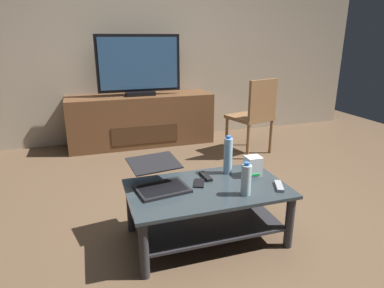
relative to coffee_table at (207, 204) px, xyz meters
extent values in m
plane|color=brown|center=(0.09, 0.20, -0.27)|extent=(7.68, 7.68, 0.00)
cube|color=#B2A38C|center=(0.09, 2.66, 1.13)|extent=(6.40, 0.12, 2.80)
cube|color=#2D383D|center=(0.00, 0.00, 0.11)|extent=(1.08, 0.63, 0.02)
cube|color=#2D2D33|center=(0.00, 0.00, -0.13)|extent=(0.95, 0.55, 0.02)
cylinder|color=#2D2D33|center=(-0.49, -0.27, -0.09)|extent=(0.06, 0.06, 0.37)
cylinder|color=#2D2D33|center=(0.49, -0.27, -0.09)|extent=(0.06, 0.06, 0.37)
cylinder|color=#2D2D33|center=(-0.49, 0.27, -0.09)|extent=(0.06, 0.06, 0.37)
cylinder|color=#2D2D33|center=(0.49, 0.27, -0.09)|extent=(0.06, 0.06, 0.37)
cube|color=brown|center=(-0.05, 2.34, 0.06)|extent=(1.86, 0.51, 0.66)
cube|color=#432A18|center=(-0.05, 2.07, -0.08)|extent=(0.84, 0.01, 0.23)
cube|color=black|center=(-0.05, 2.32, 0.41)|extent=(0.37, 0.20, 0.05)
cube|color=black|center=(-0.05, 2.32, 0.78)|extent=(1.05, 0.04, 0.70)
cube|color=#2D517A|center=(-0.05, 2.29, 0.78)|extent=(0.97, 0.01, 0.63)
cube|color=brown|center=(1.15, 1.60, 0.17)|extent=(0.55, 0.55, 0.04)
cube|color=brown|center=(1.20, 1.41, 0.40)|extent=(0.41, 0.15, 0.48)
cylinder|color=brown|center=(1.28, 1.84, -0.06)|extent=(0.04, 0.04, 0.42)
cylinder|color=brown|center=(0.91, 1.73, -0.06)|extent=(0.04, 0.04, 0.42)
cylinder|color=brown|center=(1.38, 1.47, -0.06)|extent=(0.04, 0.04, 0.42)
cylinder|color=brown|center=(1.02, 1.36, -0.06)|extent=(0.04, 0.04, 0.42)
cube|color=black|center=(-0.30, 0.05, 0.13)|extent=(0.37, 0.30, 0.02)
cube|color=black|center=(-0.30, 0.05, 0.14)|extent=(0.32, 0.24, 0.00)
cube|color=black|center=(-0.32, 0.20, 0.27)|extent=(0.37, 0.30, 0.05)
cube|color=#3F8CD8|center=(-0.32, 0.19, 0.27)|extent=(0.33, 0.26, 0.04)
cube|color=white|center=(0.39, 0.09, 0.20)|extent=(0.11, 0.10, 0.15)
cube|color=#19D84C|center=(0.39, 0.04, 0.15)|extent=(0.07, 0.00, 0.01)
cylinder|color=silver|center=(0.20, -0.18, 0.23)|extent=(0.07, 0.07, 0.20)
cylinder|color=blue|center=(0.20, -0.18, 0.34)|extent=(0.04, 0.04, 0.02)
cylinder|color=#99C6E5|center=(0.23, 0.19, 0.26)|extent=(0.06, 0.06, 0.27)
cylinder|color=blue|center=(0.23, 0.19, 0.40)|extent=(0.04, 0.04, 0.02)
cube|color=black|center=(-0.03, 0.07, 0.13)|extent=(0.12, 0.16, 0.01)
cube|color=#99999E|center=(0.46, -0.15, 0.13)|extent=(0.10, 0.16, 0.02)
cube|color=black|center=(0.05, 0.16, 0.13)|extent=(0.05, 0.16, 0.02)
camera|label=1|loc=(-0.74, -1.92, 1.10)|focal=31.04mm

